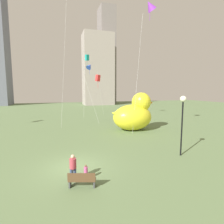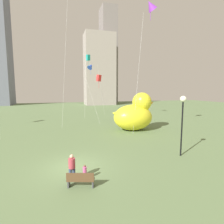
# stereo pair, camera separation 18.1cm
# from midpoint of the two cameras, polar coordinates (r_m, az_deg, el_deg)

# --- Properties ---
(ground_plane) EXTENTS (140.00, 140.00, 0.00)m
(ground_plane) POSITION_cam_midpoint_polar(r_m,az_deg,el_deg) (13.59, -11.54, -16.73)
(ground_plane) COLOR #60784C
(park_bench) EXTENTS (1.60, 0.87, 0.90)m
(park_bench) POSITION_cam_midpoint_polar(r_m,az_deg,el_deg) (10.82, -9.48, -20.41)
(park_bench) COLOR brown
(park_bench) RESTS_ON ground
(person_adult) EXTENTS (0.40, 0.40, 1.64)m
(person_adult) POSITION_cam_midpoint_polar(r_m,az_deg,el_deg) (11.41, -12.18, -16.56)
(person_adult) COLOR #38476B
(person_adult) RESTS_ON ground
(person_child) EXTENTS (0.23, 0.23, 0.95)m
(person_child) POSITION_cam_midpoint_polar(r_m,az_deg,el_deg) (11.57, -8.19, -18.21)
(person_child) COLOR silver
(person_child) RESTS_ON ground
(giant_inflatable_duck) EXTENTS (6.19, 3.97, 5.13)m
(giant_inflatable_duck) POSITION_cam_midpoint_polar(r_m,az_deg,el_deg) (24.53, 7.40, -0.71)
(giant_inflatable_duck) COLOR yellow
(giant_inflatable_duck) RESTS_ON ground
(lamppost) EXTENTS (0.49, 0.49, 4.98)m
(lamppost) POSITION_cam_midpoint_polar(r_m,az_deg,el_deg) (15.61, 21.88, 0.72)
(lamppost) COLOR black
(lamppost) RESTS_ON ground
(city_skyline) EXTENTS (56.86, 19.90, 41.83)m
(city_skyline) POSITION_cam_midpoint_polar(r_m,az_deg,el_deg) (75.34, -23.13, 14.97)
(city_skyline) COLOR gray
(city_skyline) RESTS_ON ground
(kite_red) EXTENTS (2.69, 2.66, 8.10)m
(kite_red) POSITION_cam_midpoint_polar(r_m,az_deg,el_deg) (31.37, -4.07, 10.65)
(kite_red) COLOR silver
(kite_red) RESTS_ON ground
(kite_blue) EXTENTS (4.14, 4.11, 11.26)m
(kite_blue) POSITION_cam_midpoint_polar(r_m,az_deg,el_deg) (39.35, -6.65, 14.25)
(kite_blue) COLOR silver
(kite_blue) RESTS_ON ground
(kite_teal) EXTENTS (1.33, 1.39, 12.33)m
(kite_teal) POSITION_cam_midpoint_polar(r_m,az_deg,el_deg) (36.73, -7.46, 16.67)
(kite_teal) COLOR silver
(kite_teal) RESTS_ON ground
(kite_purple) EXTENTS (2.89, 2.70, 16.19)m
(kite_purple) POSITION_cam_midpoint_polar(r_m,az_deg,el_deg) (25.15, 12.45, 30.09)
(kite_purple) COLOR silver
(kite_purple) RESTS_ON ground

